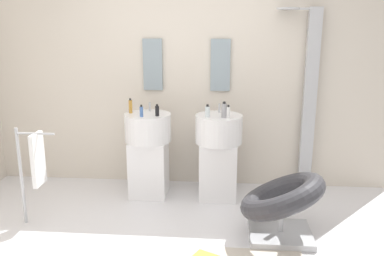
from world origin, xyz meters
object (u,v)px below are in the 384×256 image
at_px(soap_bottle_grey, 224,110).
at_px(shower_column, 308,97).
at_px(lounge_chair, 282,201).
at_px(soap_bottle_white, 228,112).
at_px(soap_bottle_clear, 207,111).
at_px(soap_bottle_blue, 141,111).
at_px(soap_bottle_amber, 131,106).
at_px(soap_bottle_black, 157,111).
at_px(pedestal_sink_left, 149,151).
at_px(pedestal_sink_right, 218,152).
at_px(towel_rack, 35,161).

bearing_deg(soap_bottle_grey, shower_column, 25.76).
relative_size(lounge_chair, soap_bottle_white, 7.41).
bearing_deg(soap_bottle_clear, soap_bottle_blue, -175.35).
relative_size(soap_bottle_blue, soap_bottle_grey, 0.76).
bearing_deg(lounge_chair, soap_bottle_amber, 150.42).
bearing_deg(soap_bottle_black, pedestal_sink_left, 143.04).
xyz_separation_m(pedestal_sink_left, lounge_chair, (1.35, -0.85, -0.17)).
height_order(pedestal_sink_left, lounge_chair, pedestal_sink_left).
xyz_separation_m(pedestal_sink_right, soap_bottle_clear, (-0.12, -0.09, 0.47)).
bearing_deg(soap_bottle_clear, pedestal_sink_left, 172.26).
relative_size(pedestal_sink_left, soap_bottle_black, 8.18).
height_order(soap_bottle_amber, soap_bottle_white, soap_bottle_amber).
bearing_deg(shower_column, towel_rack, -157.58).
bearing_deg(soap_bottle_amber, soap_bottle_white, -8.38).
relative_size(pedestal_sink_left, pedestal_sink_right, 1.00).
bearing_deg(pedestal_sink_right, shower_column, 18.90).
distance_m(soap_bottle_white, soap_bottle_grey, 0.05).
height_order(pedestal_sink_right, soap_bottle_amber, soap_bottle_amber).
height_order(soap_bottle_black, soap_bottle_grey, soap_bottle_grey).
bearing_deg(pedestal_sink_left, lounge_chair, -32.05).
height_order(lounge_chair, soap_bottle_blue, soap_bottle_blue).
height_order(towel_rack, soap_bottle_grey, soap_bottle_grey).
bearing_deg(pedestal_sink_left, soap_bottle_grey, -7.80).
distance_m(towel_rack, soap_bottle_clear, 1.75).
height_order(lounge_chair, soap_bottle_clear, soap_bottle_clear).
xyz_separation_m(lounge_chair, soap_bottle_blue, (-1.39, 0.70, 0.64)).
distance_m(lounge_chair, soap_bottle_grey, 1.12).
bearing_deg(soap_bottle_black, soap_bottle_grey, -1.76).
bearing_deg(soap_bottle_grey, pedestal_sink_left, 172.20).
relative_size(pedestal_sink_left, shower_column, 0.50).
xyz_separation_m(shower_column, soap_bottle_amber, (-1.95, -0.31, -0.07)).
relative_size(towel_rack, soap_bottle_amber, 5.91).
relative_size(soap_bottle_amber, soap_bottle_grey, 0.96).
bearing_deg(soap_bottle_clear, soap_bottle_grey, -8.02).
distance_m(towel_rack, soap_bottle_white, 1.94).
bearing_deg(soap_bottle_black, soap_bottle_blue, -161.27).
distance_m(pedestal_sink_right, soap_bottle_black, 0.81).
xyz_separation_m(pedestal_sink_left, towel_rack, (-0.93, -0.77, 0.11)).
relative_size(shower_column, soap_bottle_grey, 12.25).
bearing_deg(shower_column, soap_bottle_amber, -171.01).
bearing_deg(soap_bottle_amber, shower_column, 8.99).
xyz_separation_m(lounge_chair, soap_bottle_black, (-1.23, 0.76, 0.64)).
xyz_separation_m(soap_bottle_black, soap_bottle_white, (0.75, -0.04, 0.01)).
bearing_deg(soap_bottle_grey, soap_bottle_clear, 171.98).
distance_m(lounge_chair, soap_bottle_black, 1.58).
bearing_deg(soap_bottle_clear, soap_bottle_amber, 172.03).
distance_m(pedestal_sink_right, soap_bottle_grey, 0.51).
height_order(soap_bottle_black, soap_bottle_blue, soap_bottle_blue).
relative_size(towel_rack, soap_bottle_clear, 7.29).
bearing_deg(soap_bottle_white, soap_bottle_grey, 162.50).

